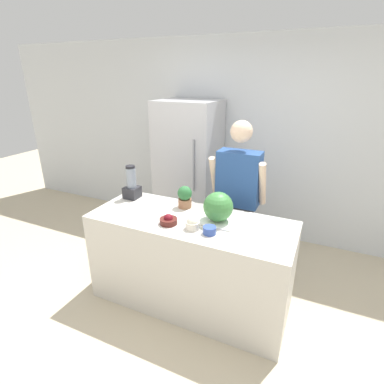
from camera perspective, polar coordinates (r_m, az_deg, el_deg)
name	(u,v)px	position (r m, az deg, el deg)	size (l,w,h in m)	color
ground_plane	(173,325)	(3.00, -3.55, -23.91)	(14.00, 14.00, 0.00)	beige
wall_back	(244,141)	(4.12, 9.83, 9.56)	(8.00, 0.06, 2.60)	silver
counter_island	(190,261)	(2.96, -0.31, -13.06)	(1.87, 0.74, 0.91)	beige
refrigerator	(189,170)	(4.08, -0.64, 4.19)	(0.77, 0.69, 1.83)	#B7B7BC
person	(237,199)	(3.25, 8.65, -1.39)	(0.58, 0.27, 1.72)	#333338
cutting_board	(216,221)	(2.68, 4.63, -5.51)	(0.34, 0.26, 0.01)	white
watermelon	(218,207)	(2.62, 5.01, -2.80)	(0.26, 0.26, 0.26)	#3D7F3D
bowl_cherries	(168,220)	(2.63, -4.51, -5.40)	(0.15, 0.15, 0.09)	#511E19
bowl_cream	(193,224)	(2.54, 0.10, -6.05)	(0.12, 0.12, 0.12)	beige
bowl_small_blue	(210,230)	(2.48, 3.35, -7.29)	(0.11, 0.11, 0.06)	#334C9E
blender	(132,185)	(3.19, -11.44, 1.31)	(0.15, 0.15, 0.35)	#28282D
potted_plant	(185,197)	(2.92, -1.38, -0.89)	(0.14, 0.14, 0.22)	#996647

